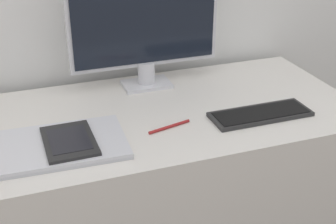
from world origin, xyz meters
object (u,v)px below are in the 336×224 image
Objects in this scene: monitor at (145,14)px; keyboard at (260,114)px; laptop at (63,144)px; ereader at (69,141)px; pen at (169,127)px.

keyboard is (0.26, -0.34, -0.25)m from monitor.
keyboard is 0.91× the size of laptop.
monitor reaches higher than ereader.
pen is (0.29, 0.01, -0.02)m from ereader.
monitor is 0.41m from pen.
ereader is 1.43× the size of pen.
keyboard is 2.29× the size of pen.
keyboard is 1.59× the size of ereader.
ereader is 0.29m from pen.
keyboard is at bearing -0.72° from ereader.
monitor reaches higher than laptop.
monitor is at bearing 44.23° from laptop.
laptop is 0.31m from pen.
laptop is (-0.60, 0.02, 0.00)m from keyboard.
pen is at bearing 0.95° from laptop.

